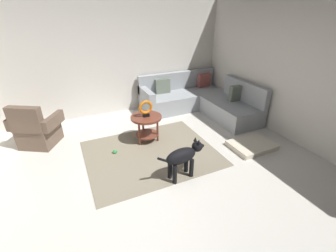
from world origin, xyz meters
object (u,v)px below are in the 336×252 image
object	(u,v)px
sectional_couch	(200,100)
torus_sculpture	(146,108)
side_table	(146,122)
armchair	(37,130)
dog_bed_mat	(252,145)
dog_toy_ball	(115,152)
dog	(183,157)

from	to	relation	value
sectional_couch	torus_sculpture	xyz separation A→B (m)	(-1.75, -0.85, 0.42)
sectional_couch	side_table	xyz separation A→B (m)	(-1.75, -0.85, 0.12)
side_table	torus_sculpture	xyz separation A→B (m)	(-0.00, -0.00, 0.29)
side_table	torus_sculpture	world-z (taller)	torus_sculpture
armchair	dog_bed_mat	distance (m)	4.12
side_table	dog_toy_ball	bearing A→B (deg)	-164.99
side_table	torus_sculpture	bearing A→B (deg)	-97.13
dog	dog_toy_ball	bearing A→B (deg)	-149.61
armchair	dog	distance (m)	2.90
sectional_couch	dog	bearing A→B (deg)	-127.12
armchair	dog	bearing A→B (deg)	-13.60
armchair	dog_bed_mat	xyz separation A→B (m)	(3.68, -1.82, -0.28)
torus_sculpture	dog	xyz separation A→B (m)	(0.13, -1.29, -0.33)
sectional_couch	side_table	bearing A→B (deg)	-154.00
side_table	dog	size ratio (longest dim) A/B	0.71
torus_sculpture	dog_toy_ball	distance (m)	0.99
dog_toy_ball	side_table	bearing A→B (deg)	15.01
dog_toy_ball	torus_sculpture	bearing A→B (deg)	15.01
torus_sculpture	dog_bed_mat	distance (m)	2.15
armchair	dog	xyz separation A→B (m)	(2.08, -2.02, 0.05)
torus_sculpture	dog_bed_mat	xyz separation A→B (m)	(1.73, -1.08, -0.67)
armchair	dog_bed_mat	size ratio (longest dim) A/B	1.24
armchair	dog_toy_ball	size ratio (longest dim) A/B	12.27
dog_toy_ball	sectional_couch	bearing A→B (deg)	23.02
sectional_couch	torus_sculpture	bearing A→B (deg)	-154.00
sectional_couch	side_table	distance (m)	1.95
sectional_couch	armchair	size ratio (longest dim) A/B	2.26
armchair	dog	world-z (taller)	armchair
side_table	torus_sculpture	distance (m)	0.29
torus_sculpture	sectional_couch	bearing A→B (deg)	26.00
torus_sculpture	dog_toy_ball	xyz separation A→B (m)	(-0.70, -0.19, -0.67)
sectional_couch	dog_bed_mat	xyz separation A→B (m)	(-0.01, -1.93, -0.25)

